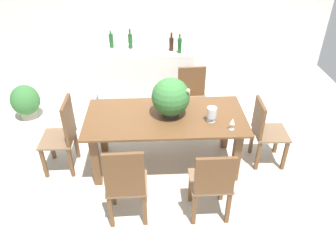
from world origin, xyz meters
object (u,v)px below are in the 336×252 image
Objects in this scene: flower_centerpiece at (171,97)px; wine_bottle_dark at (111,41)px; wine_bottle_tall at (180,46)px; wine_glass at (232,122)px; chair_near_left at (126,183)px; crystal_vase_left at (186,97)px; chair_head_end at (64,132)px; crystal_vase_center_near at (212,113)px; wine_bottle_green at (130,41)px; potted_plant_floor at (26,101)px; wine_bottle_amber at (171,44)px; chair_foot_end at (265,129)px; chair_near_right at (212,182)px; chair_far_right at (192,95)px; kitchen_counter at (146,77)px; dining_table at (165,126)px.

wine_bottle_dark is (-0.89, 1.82, 0.09)m from flower_centerpiece.
wine_glass is at bearing -75.55° from wine_bottle_tall.
chair_near_left is 6.56× the size of crystal_vase_left.
chair_head_end is 2.05× the size of flower_centerpiece.
wine_bottle_green is at bearing 118.68° from crystal_vase_center_near.
flower_centerpiece is 0.80m from wine_glass.
potted_plant_floor is at bearing 151.07° from flower_centerpiece.
wine_glass is 0.52× the size of wine_bottle_amber.
wine_bottle_tall is (0.74, 2.51, 0.55)m from chair_near_left.
wine_glass is (-0.53, -0.32, 0.35)m from chair_foot_end.
chair_foot_end is at bearing -16.87° from crystal_vase_left.
wine_glass is 2.70m from wine_bottle_dark.
chair_head_end is 5.29× the size of crystal_vase_center_near.
chair_far_right is (-0.00, 1.92, 0.01)m from chair_near_right.
chair_far_right is 2.13m from chair_near_left.
wine_bottle_dark reaches higher than chair_near_left.
crystal_vase_left is at bearing -61.96° from wine_bottle_green.
chair_foot_end is 0.84m from crystal_vase_center_near.
wine_bottle_amber reaches higher than kitchen_counter.
potted_plant_floor is at bearing 170.60° from chair_far_right.
wine_glass is 2.08m from wine_bottle_amber.
wine_bottle_dark is at bearing 169.15° from wine_bottle_amber.
dining_table is at bearing -74.36° from wine_bottle_green.
chair_near_left is at bearing -88.93° from wine_bottle_green.
wine_bottle_tall reaches higher than crystal_vase_left.
chair_far_right is 3.10× the size of wine_bottle_tall.
crystal_vase_left is 0.57× the size of wine_bottle_dark.
dining_table is 1.07m from chair_near_right.
chair_foot_end is (2.60, 0.00, -0.04)m from chair_head_end.
crystal_vase_left is at bearing 127.36° from wine_glass.
crystal_vase_center_near is 2.07m from kitchen_counter.
wine_bottle_amber is at bearing 102.23° from crystal_vase_center_near.
chair_foot_end is at bearing -40.96° from wine_bottle_dark.
kitchen_counter is 0.67m from wine_bottle_green.
flower_centerpiece is (-1.24, 0.02, 0.50)m from chair_foot_end.
wine_glass is at bearing -53.74° from wine_bottle_dark.
crystal_vase_left is 1.56m from kitchen_counter.
potted_plant_floor is (-2.80, 1.44, -0.58)m from crystal_vase_center_near.
wine_bottle_green is at bearing 15.76° from potted_plant_floor.
wine_bottle_green reaches higher than dining_table.
wine_bottle_amber is at bearing -84.22° from chair_near_right.
chair_far_right is at bearing -46.42° from kitchen_counter.
flower_centerpiece reaches higher than crystal_vase_left.
flower_centerpiece is at bearing -78.64° from kitchen_counter.
chair_far_right is at bearing -90.37° from chair_near_right.
chair_far_right is at bearing -74.64° from wine_bottle_tall.
crystal_vase_left is 0.53× the size of wine_bottle_amber.
crystal_vase_center_near is (0.55, -0.14, 0.26)m from dining_table.
chair_head_end is 1.28m from chair_near_left.
kitchen_counter is at bearing 99.00° from dining_table.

